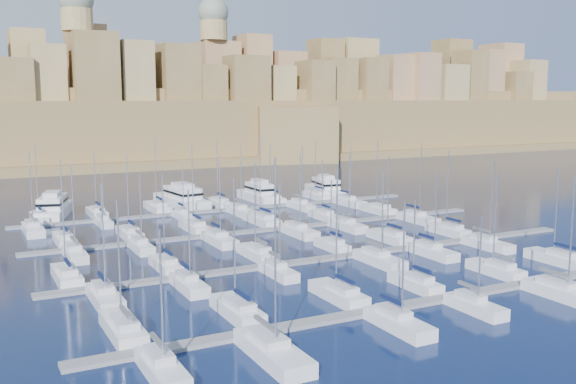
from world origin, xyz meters
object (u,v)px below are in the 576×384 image
sailboat_0 (123,328)px  motor_yacht_d (325,188)px  sailboat_4 (496,269)px  motor_yacht_b (182,198)px  sailboat_2 (339,294)px  motor_yacht_a (53,208)px  motor_yacht_c (259,193)px

sailboat_0 → motor_yacht_d: size_ratio=0.85×
sailboat_4 → motor_yacht_b: bearing=105.1°
sailboat_2 → motor_yacht_a: sailboat_2 is taller
sailboat_2 → motor_yacht_a: 73.29m
motor_yacht_a → motor_yacht_d: bearing=-0.6°
sailboat_2 → sailboat_4: size_ratio=1.12×
sailboat_4 → motor_yacht_a: 83.73m
sailboat_0 → motor_yacht_d: (63.47, 69.33, 0.98)m
sailboat_2 → motor_yacht_d: size_ratio=0.95×
sailboat_0 → motor_yacht_c: 82.78m
motor_yacht_c → motor_yacht_a: bearing=178.5°
sailboat_4 → motor_yacht_c: 69.29m
sailboat_2 → motor_yacht_b: bearing=86.4°
sailboat_0 → sailboat_4: 48.00m
sailboat_4 → motor_yacht_c: size_ratio=0.94×
sailboat_4 → motor_yacht_a: bearing=122.8°
sailboat_0 → motor_yacht_a: (2.65, 69.94, 0.98)m
sailboat_0 → motor_yacht_b: bearing=67.8°
motor_yacht_b → motor_yacht_c: 17.33m
sailboat_4 → motor_yacht_d: 71.47m
motor_yacht_c → motor_yacht_d: bearing=1.7°
sailboat_2 → sailboat_4: 23.69m
sailboat_0 → sailboat_2: bearing=-0.2°
motor_yacht_b → motor_yacht_d: 34.72m
sailboat_2 → motor_yacht_c: bearing=72.5°
motor_yacht_a → motor_yacht_c: (43.36, -1.13, 0.00)m
motor_yacht_b → motor_yacht_c: size_ratio=1.30×
sailboat_0 → motor_yacht_b: 76.33m
sailboat_4 → motor_yacht_d: (15.47, 69.77, 0.99)m
sailboat_2 → sailboat_4: (23.69, -0.38, -0.02)m
motor_yacht_b → motor_yacht_d: (34.69, -1.36, 0.00)m
sailboat_4 → motor_yacht_b: sailboat_4 is taller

